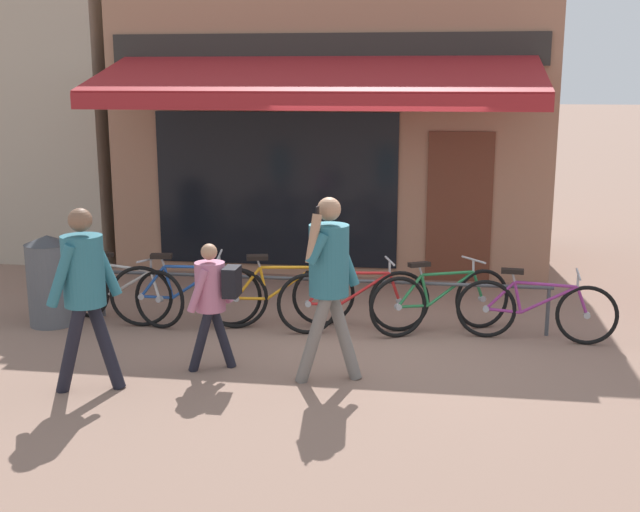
% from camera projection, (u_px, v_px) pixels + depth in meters
% --- Properties ---
extents(ground_plane, '(160.00, 160.00, 0.00)m').
position_uv_depth(ground_plane, '(366.00, 340.00, 8.82)').
color(ground_plane, '#846656').
extents(shop_front, '(6.34, 4.85, 4.52)m').
position_uv_depth(shop_front, '(337.00, 114.00, 12.59)').
color(shop_front, '#9E7056').
rests_on(shop_front, ground_plane).
extents(bike_rack_rail, '(5.31, 0.04, 0.57)m').
position_uv_depth(bike_rack_rail, '(316.00, 284.00, 9.23)').
color(bike_rack_rail, '#47494F').
rests_on(bike_rack_rail, ground_plane).
extents(bicycle_silver, '(1.69, 0.62, 0.82)m').
position_uv_depth(bicycle_silver, '(122.00, 292.00, 9.38)').
color(bicycle_silver, black).
rests_on(bicycle_silver, ground_plane).
extents(bicycle_blue, '(1.74, 0.52, 0.87)m').
position_uv_depth(bicycle_blue, '(185.00, 294.00, 9.20)').
color(bicycle_blue, black).
rests_on(bicycle_blue, ground_plane).
extents(bicycle_orange, '(1.70, 0.60, 0.88)m').
position_uv_depth(bicycle_orange, '(280.00, 295.00, 9.17)').
color(bicycle_orange, black).
rests_on(bicycle_orange, ground_plane).
extents(bicycle_red, '(1.70, 0.62, 0.84)m').
position_uv_depth(bicycle_red, '(353.00, 300.00, 9.00)').
color(bicycle_red, black).
rests_on(bicycle_red, ground_plane).
extents(bicycle_green, '(1.59, 0.89, 0.83)m').
position_uv_depth(bicycle_green, '(440.00, 300.00, 9.01)').
color(bicycle_green, black).
rests_on(bicycle_green, ground_plane).
extents(bicycle_purple, '(1.72, 0.52, 0.80)m').
position_uv_depth(bicycle_purple, '(535.00, 309.00, 8.71)').
color(bicycle_purple, black).
rests_on(bicycle_purple, ground_plane).
extents(pedestrian_adult, '(0.63, 0.59, 1.78)m').
position_uv_depth(pedestrian_adult, '(329.00, 270.00, 7.41)').
color(pedestrian_adult, slate).
rests_on(pedestrian_adult, ground_plane).
extents(pedestrian_child, '(0.51, 0.48, 1.28)m').
position_uv_depth(pedestrian_child, '(213.00, 292.00, 7.77)').
color(pedestrian_child, black).
rests_on(pedestrian_child, ground_plane).
extents(pedestrian_second_adult, '(0.62, 0.55, 1.72)m').
position_uv_depth(pedestrian_second_adult, '(84.00, 281.00, 7.19)').
color(pedestrian_second_adult, black).
rests_on(pedestrian_second_adult, ground_plane).
extents(litter_bin, '(0.52, 0.52, 1.06)m').
position_uv_depth(litter_bin, '(50.00, 280.00, 9.26)').
color(litter_bin, '#515459').
rests_on(litter_bin, ground_plane).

